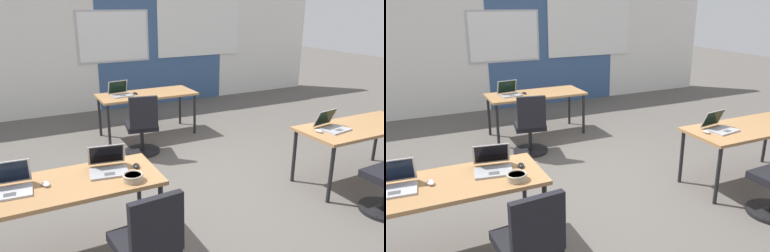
{
  "view_description": "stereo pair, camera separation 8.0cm",
  "coord_description": "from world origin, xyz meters",
  "views": [
    {
      "loc": [
        -2.07,
        -3.63,
        2.16
      ],
      "look_at": [
        -0.36,
        -0.21,
        0.91
      ],
      "focal_mm": 35.44,
      "sensor_mm": 36.0,
      "label": 1
    },
    {
      "loc": [
        -2.0,
        -3.66,
        2.16
      ],
      "look_at": [
        -0.36,
        -0.21,
        0.91
      ],
      "focal_mm": 35.44,
      "sensor_mm": 36.0,
      "label": 2
    }
  ],
  "objects": [
    {
      "name": "mouse_near_left_end",
      "position": [
        -1.89,
        -0.58,
        0.74
      ],
      "size": [
        0.07,
        0.11,
        0.03
      ],
      "color": "silver",
      "rests_on": "desk_near_left"
    },
    {
      "name": "back_wall_assembly",
      "position": [
        0.05,
        4.2,
        1.41
      ],
      "size": [
        10.0,
        0.27,
        2.8
      ],
      "color": "silver",
      "rests_on": "ground"
    },
    {
      "name": "desk_near_left",
      "position": [
        -1.75,
        -0.6,
        0.66
      ],
      "size": [
        1.6,
        0.7,
        0.72
      ],
      "color": "#A37547",
      "rests_on": "ground"
    },
    {
      "name": "snack_bowl",
      "position": [
        -1.22,
        -0.81,
        0.76
      ],
      "size": [
        0.18,
        0.18,
        0.06
      ],
      "color": "tan",
      "rests_on": "desk_near_left"
    },
    {
      "name": "ground_plane",
      "position": [
        0.0,
        0.0,
        0.0
      ],
      "size": [
        24.0,
        24.0,
        0.0
      ],
      "color": "#56514C"
    },
    {
      "name": "mouse_near_left_inner",
      "position": [
        -1.11,
        -0.56,
        0.74
      ],
      "size": [
        0.07,
        0.11,
        0.03
      ],
      "color": "black",
      "rests_on": "desk_near_left"
    },
    {
      "name": "desk_far_center",
      "position": [
        0.0,
        2.2,
        0.66
      ],
      "size": [
        1.6,
        0.7,
        0.72
      ],
      "color": "#A37547",
      "rests_on": "ground"
    },
    {
      "name": "mouse_near_right_inner",
      "position": [
        1.11,
        -0.57,
        0.74
      ],
      "size": [
        0.07,
        0.11,
        0.03
      ],
      "color": "#B2B2B7",
      "rests_on": "desk_near_right"
    },
    {
      "name": "laptop_far_left",
      "position": [
        -0.43,
        2.25,
        0.77
      ],
      "size": [
        0.37,
        0.34,
        0.23
      ],
      "rotation": [
        0.0,
        0.0,
        0.14
      ],
      "color": "#9E9EA3",
      "rests_on": "desk_far_center"
    },
    {
      "name": "laptop_near_left_inner",
      "position": [
        -1.35,
        -0.52,
        0.77
      ],
      "size": [
        0.37,
        0.36,
        0.22
      ],
      "rotation": [
        0.0,
        0.0,
        -0.15
      ],
      "color": "#9E9EA3",
      "rests_on": "desk_near_left"
    },
    {
      "name": "chair_far_left",
      "position": [
        -0.37,
        1.4,
        0.38
      ],
      "size": [
        0.52,
        0.57,
        0.92
      ],
      "rotation": [
        0.0,
        0.0,
        2.96
      ],
      "color": "black",
      "rests_on": "ground"
    },
    {
      "name": "mouse_far_left",
      "position": [
        -0.19,
        2.23,
        0.74
      ],
      "size": [
        0.08,
        0.11,
        0.03
      ],
      "color": "black",
      "rests_on": "desk_far_center"
    },
    {
      "name": "laptop_near_right_inner",
      "position": [
        1.33,
        -0.54,
        0.77
      ],
      "size": [
        0.37,
        0.37,
        0.22
      ],
      "rotation": [
        0.0,
        0.0,
        0.15
      ],
      "color": "#9E9EA3",
      "rests_on": "desk_near_right"
    },
    {
      "name": "desk_near_right",
      "position": [
        1.75,
        -0.6,
        0.66
      ],
      "size": [
        1.6,
        0.7,
        0.72
      ],
      "color": "#A37547",
      "rests_on": "ground"
    },
    {
      "name": "chair_near_left_inner",
      "position": [
        -1.29,
        -1.33,
        0.38
      ],
      "size": [
        0.52,
        0.56,
        0.92
      ],
      "rotation": [
        0.0,
        0.0,
        3.22
      ],
      "color": "black",
      "rests_on": "ground"
    },
    {
      "name": "laptop_near_left_end",
      "position": [
        -2.16,
        -0.55,
        0.77
      ],
      "size": [
        0.35,
        0.31,
        0.23
      ],
      "rotation": [
        0.0,
        0.0,
        -0.07
      ],
      "color": "#B7B7BC",
      "rests_on": "desk_near_left"
    }
  ]
}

